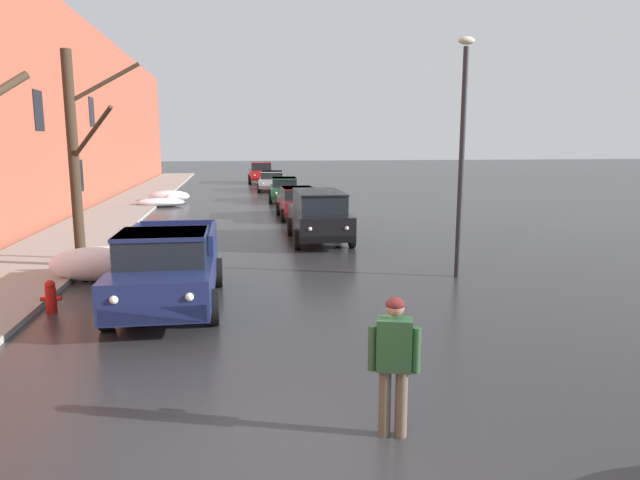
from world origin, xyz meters
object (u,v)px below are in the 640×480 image
object	(u,v)px
sedan_maroon_parked_kerbside_mid	(298,202)
suv_red_at_far_intersection	(261,172)
bare_tree_second_along_sidewalk	(76,156)
pedestrian_with_coffee	(394,356)
sedan_green_parked_far_down_block	(284,189)
suv_black_parked_kerbside_close	(319,214)
pickup_truck_darkblue_approaching_near_lane	(167,268)
sedan_silver_queued_behind_truck	(272,180)
fire_hydrant	(51,296)
street_lamp_post	(462,147)

from	to	relation	value
sedan_maroon_parked_kerbside_mid	suv_red_at_far_intersection	world-z (taller)	suv_red_at_far_intersection
bare_tree_second_along_sidewalk	suv_red_at_far_intersection	bearing A→B (deg)	78.62
bare_tree_second_along_sidewalk	pedestrian_with_coffee	bearing A→B (deg)	-59.22
sedan_green_parked_far_down_block	suv_red_at_far_intersection	world-z (taller)	suv_red_at_far_intersection
suv_black_parked_kerbside_close	pickup_truck_darkblue_approaching_near_lane	bearing A→B (deg)	-120.44
pickup_truck_darkblue_approaching_near_lane	sedan_maroon_parked_kerbside_mid	world-z (taller)	pickup_truck_darkblue_approaching_near_lane
sedan_silver_queued_behind_truck	pedestrian_with_coffee	bearing A→B (deg)	-91.58
suv_black_parked_kerbside_close	sedan_maroon_parked_kerbside_mid	size ratio (longest dim) A/B	1.08
sedan_silver_queued_behind_truck	suv_red_at_far_intersection	world-z (taller)	suv_red_at_far_intersection
sedan_maroon_parked_kerbside_mid	suv_red_at_far_intersection	xyz separation A→B (m)	(-0.62, 22.92, 0.24)
sedan_green_parked_far_down_block	sedan_silver_queued_behind_truck	distance (m)	7.52
pickup_truck_darkblue_approaching_near_lane	suv_red_at_far_intersection	size ratio (longest dim) A/B	1.07
sedan_silver_queued_behind_truck	fire_hydrant	bearing A→B (deg)	-102.90
pedestrian_with_coffee	suv_black_parked_kerbside_close	bearing A→B (deg)	85.10
suv_black_parked_kerbside_close	bare_tree_second_along_sidewalk	bearing A→B (deg)	-154.30
sedan_maroon_parked_kerbside_mid	suv_red_at_far_intersection	size ratio (longest dim) A/B	0.92
suv_red_at_far_intersection	bare_tree_second_along_sidewalk	bearing A→B (deg)	-101.38
suv_black_parked_kerbside_close	fire_hydrant	bearing A→B (deg)	-131.88
pickup_truck_darkblue_approaching_near_lane	pedestrian_with_coffee	bearing A→B (deg)	-61.39
sedan_green_parked_far_down_block	bare_tree_second_along_sidewalk	bearing A→B (deg)	-112.57
sedan_maroon_parked_kerbside_mid	fire_hydrant	bearing A→B (deg)	-115.84
pedestrian_with_coffee	suv_red_at_far_intersection	bearing A→B (deg)	89.26
pickup_truck_darkblue_approaching_near_lane	suv_black_parked_kerbside_close	size ratio (longest dim) A/B	1.09
bare_tree_second_along_sidewalk	fire_hydrant	xyz separation A→B (m)	(0.36, -4.20, -2.81)
sedan_green_parked_far_down_block	street_lamp_post	bearing A→B (deg)	-81.96
sedan_green_parked_far_down_block	suv_red_at_far_intersection	bearing A→B (deg)	92.37
sedan_silver_queued_behind_truck	street_lamp_post	bearing A→B (deg)	-83.68
pickup_truck_darkblue_approaching_near_lane	suv_black_parked_kerbside_close	world-z (taller)	suv_black_parked_kerbside_close
street_lamp_post	suv_red_at_far_intersection	bearing A→B (deg)	95.58
sedan_green_parked_far_down_block	suv_red_at_far_intersection	distance (m)	15.48
fire_hydrant	pickup_truck_darkblue_approaching_near_lane	bearing A→B (deg)	1.38
suv_black_parked_kerbside_close	fire_hydrant	world-z (taller)	suv_black_parked_kerbside_close
sedan_maroon_parked_kerbside_mid	street_lamp_post	xyz separation A→B (m)	(2.83, -12.47, 2.68)
pickup_truck_darkblue_approaching_near_lane	street_lamp_post	distance (m)	7.94
bare_tree_second_along_sidewalk	street_lamp_post	world-z (taller)	street_lamp_post
sedan_silver_queued_behind_truck	fire_hydrant	xyz separation A→B (m)	(-6.69, -29.22, -0.40)
sedan_green_parked_far_down_block	pedestrian_with_coffee	xyz separation A→B (m)	(-1.20, -27.72, 0.28)
sedan_silver_queued_behind_truck	street_lamp_post	distance (m)	27.74
sedan_maroon_parked_kerbside_mid	pedestrian_with_coffee	xyz separation A→B (m)	(-1.18, -20.26, 0.28)
pickup_truck_darkblue_approaching_near_lane	sedan_maroon_parked_kerbside_mid	distance (m)	14.89
fire_hydrant	pedestrian_with_coffee	bearing A→B (deg)	-46.42
pickup_truck_darkblue_approaching_near_lane	suv_red_at_far_intersection	bearing A→B (deg)	84.05
sedan_maroon_parked_kerbside_mid	pedestrian_with_coffee	size ratio (longest dim) A/B	2.47
bare_tree_second_along_sidewalk	sedan_green_parked_far_down_block	bearing A→B (deg)	67.43
street_lamp_post	suv_black_parked_kerbside_close	bearing A→B (deg)	115.65
bare_tree_second_along_sidewalk	fire_hydrant	bearing A→B (deg)	-85.09
bare_tree_second_along_sidewalk	street_lamp_post	bearing A→B (deg)	-13.46
suv_red_at_far_intersection	pedestrian_with_coffee	size ratio (longest dim) A/B	2.69
suv_black_parked_kerbside_close	sedan_green_parked_far_down_block	world-z (taller)	suv_black_parked_kerbside_close
suv_red_at_far_intersection	street_lamp_post	world-z (taller)	street_lamp_post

